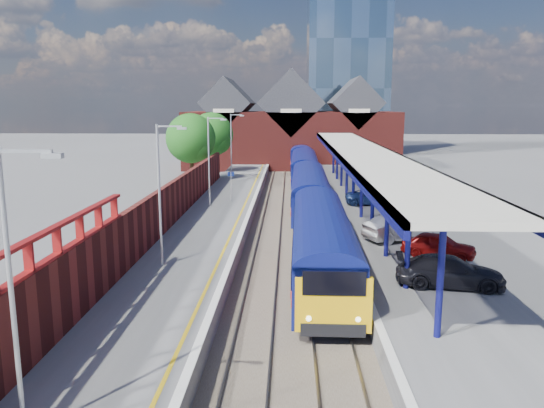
# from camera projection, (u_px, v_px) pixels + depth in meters

# --- Properties ---
(ground) EXTENTS (240.00, 240.00, 0.00)m
(ground) POSITION_uv_depth(u_px,v_px,m) (291.00, 201.00, 50.11)
(ground) COLOR #5B5B5E
(ground) RESTS_ON ground
(ballast_bed) EXTENTS (6.00, 76.00, 0.06)m
(ballast_bed) POSITION_uv_depth(u_px,v_px,m) (291.00, 224.00, 40.28)
(ballast_bed) COLOR #473D33
(ballast_bed) RESTS_ON ground
(rails) EXTENTS (4.51, 76.00, 0.14)m
(rails) POSITION_uv_depth(u_px,v_px,m) (291.00, 222.00, 40.27)
(rails) COLOR slate
(rails) RESTS_ON ground
(left_platform) EXTENTS (5.00, 76.00, 1.00)m
(left_platform) POSITION_uv_depth(u_px,v_px,m) (219.00, 217.00, 40.38)
(left_platform) COLOR #565659
(left_platform) RESTS_ON ground
(right_platform) EXTENTS (6.00, 76.00, 1.00)m
(right_platform) POSITION_uv_depth(u_px,v_px,m) (371.00, 218.00, 40.00)
(right_platform) COLOR #565659
(right_platform) RESTS_ON ground
(coping_left) EXTENTS (0.30, 76.00, 0.05)m
(coping_left) POSITION_uv_depth(u_px,v_px,m) (250.00, 211.00, 40.21)
(coping_left) COLOR silver
(coping_left) RESTS_ON left_platform
(coping_right) EXTENTS (0.30, 76.00, 0.05)m
(coping_right) POSITION_uv_depth(u_px,v_px,m) (333.00, 211.00, 40.00)
(coping_right) COLOR silver
(coping_right) RESTS_ON right_platform
(yellow_line) EXTENTS (0.14, 76.00, 0.01)m
(yellow_line) POSITION_uv_depth(u_px,v_px,m) (242.00, 211.00, 40.23)
(yellow_line) COLOR yellow
(yellow_line) RESTS_ON left_platform
(train) EXTENTS (3.07, 65.94, 3.45)m
(train) POSITION_uv_depth(u_px,v_px,m) (306.00, 176.00, 51.46)
(train) COLOR navy
(train) RESTS_ON ground
(canopy) EXTENTS (4.50, 52.00, 4.48)m
(canopy) POSITION_uv_depth(u_px,v_px,m) (362.00, 153.00, 41.06)
(canopy) COLOR #0E0F56
(canopy) RESTS_ON right_platform
(lamp_post_a) EXTENTS (1.48, 0.18, 7.00)m
(lamp_post_a) POSITION_uv_depth(u_px,v_px,m) (16.00, 278.00, 12.08)
(lamp_post_a) COLOR #A5A8AA
(lamp_post_a) RESTS_ON left_platform
(lamp_post_b) EXTENTS (1.48, 0.18, 7.00)m
(lamp_post_b) POSITION_uv_depth(u_px,v_px,m) (162.00, 186.00, 25.83)
(lamp_post_b) COLOR #A5A8AA
(lamp_post_b) RESTS_ON left_platform
(lamp_post_c) EXTENTS (1.48, 0.18, 7.00)m
(lamp_post_c) POSITION_uv_depth(u_px,v_px,m) (211.00, 156.00, 41.55)
(lamp_post_c) COLOR #A5A8AA
(lamp_post_c) RESTS_ON left_platform
(lamp_post_d) EXTENTS (1.48, 0.18, 7.00)m
(lamp_post_d) POSITION_uv_depth(u_px,v_px,m) (232.00, 142.00, 57.27)
(lamp_post_d) COLOR #A5A8AA
(lamp_post_d) RESTS_ON left_platform
(platform_sign) EXTENTS (0.55, 0.08, 2.50)m
(platform_sign) POSITION_uv_depth(u_px,v_px,m) (231.00, 181.00, 43.89)
(platform_sign) COLOR #A5A8AA
(platform_sign) RESTS_ON left_platform
(brick_wall) EXTENTS (0.35, 50.00, 3.86)m
(brick_wall) POSITION_uv_depth(u_px,v_px,m) (165.00, 208.00, 33.76)
(brick_wall) COLOR #581A17
(brick_wall) RESTS_ON left_platform
(station_building) EXTENTS (30.00, 12.12, 13.78)m
(station_building) POSITION_uv_depth(u_px,v_px,m) (291.00, 130.00, 76.63)
(station_building) COLOR #581A17
(station_building) RESTS_ON ground
(glass_tower) EXTENTS (14.20, 14.20, 40.30)m
(glass_tower) POSITION_uv_depth(u_px,v_px,m) (347.00, 41.00, 95.21)
(glass_tower) COLOR #415970
(glass_tower) RESTS_ON ground
(tree_near) EXTENTS (5.20, 5.20, 8.10)m
(tree_near) POSITION_uv_depth(u_px,v_px,m) (192.00, 140.00, 55.28)
(tree_near) COLOR #382314
(tree_near) RESTS_ON ground
(tree_far) EXTENTS (5.20, 5.20, 8.10)m
(tree_far) POSITION_uv_depth(u_px,v_px,m) (213.00, 136.00, 63.11)
(tree_far) COLOR #382314
(tree_far) RESTS_ON ground
(parked_car_red) EXTENTS (4.08, 2.94, 1.29)m
(parked_car_red) POSITION_uv_depth(u_px,v_px,m) (439.00, 245.00, 27.89)
(parked_car_red) COLOR maroon
(parked_car_red) RESTS_ON right_platform
(parked_car_silver) EXTENTS (4.86, 3.34, 1.52)m
(parked_car_silver) POSITION_uv_depth(u_px,v_px,m) (402.00, 228.00, 31.32)
(parked_car_silver) COLOR #B4B5B9
(parked_car_silver) RESTS_ON right_platform
(parked_car_dark) EXTENTS (4.90, 2.57, 1.36)m
(parked_car_dark) POSITION_uv_depth(u_px,v_px,m) (450.00, 271.00, 23.34)
(parked_car_dark) COLOR black
(parked_car_dark) RESTS_ON right_platform
(parked_car_blue) EXTENTS (4.44, 2.27, 1.20)m
(parked_car_blue) POSITION_uv_depth(u_px,v_px,m) (372.00, 197.00, 42.61)
(parked_car_blue) COLOR navy
(parked_car_blue) RESTS_ON right_platform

